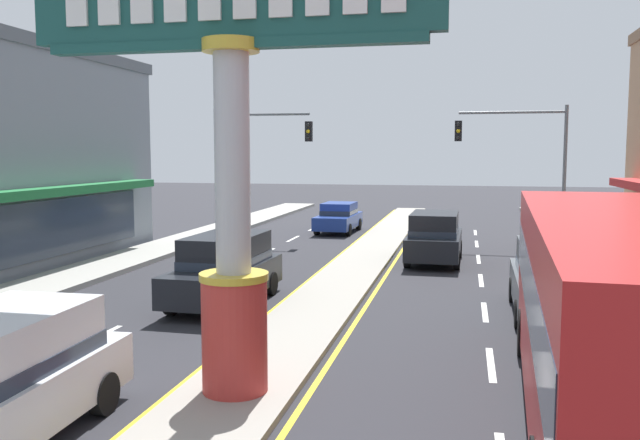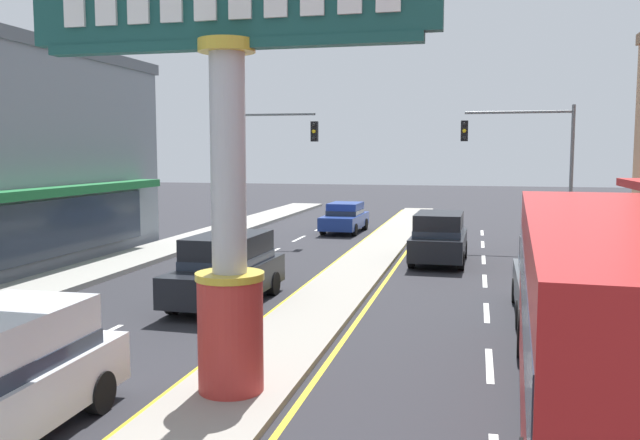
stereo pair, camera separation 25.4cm
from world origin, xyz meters
name	(u,v)px [view 1 (the left image)]	position (x,y,z in m)	size (l,w,h in m)	color
median_strip	(351,273)	(0.00, 18.00, 0.07)	(1.99, 52.00, 0.14)	gray
sidewalk_left	(84,273)	(-8.77, 16.00, 0.09)	(2.34, 60.00, 0.18)	#9E9B93
lane_markings	(343,283)	(0.00, 16.65, 0.00)	(8.73, 52.00, 0.01)	silver
district_sign	(232,157)	(0.00, 6.40, 4.06)	(6.86, 1.16, 7.21)	#B7332D
traffic_light_left_side	(251,150)	(-6.23, 26.31, 4.25)	(4.86, 0.46, 6.20)	slate
traffic_light_right_side	(524,150)	(6.23, 27.04, 4.25)	(4.86, 0.46, 6.20)	slate
bus_far_right_lane	(616,308)	(5.95, 6.40, 1.87)	(3.10, 11.32, 3.26)	#B21E1E
sedan_near_left_lane	(339,217)	(-2.64, 29.82, 0.79)	(1.94, 4.35, 1.53)	navy
suv_mid_left_lane	(435,237)	(2.64, 21.22, 0.98)	(2.03, 4.63, 1.90)	black
suv_far_left_oncoming	(225,268)	(-2.64, 13.06, 0.98)	(2.06, 4.65, 1.90)	black
suv_kerb_right	(553,278)	(5.94, 13.46, 0.98)	(2.03, 4.63, 1.90)	#4C5156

